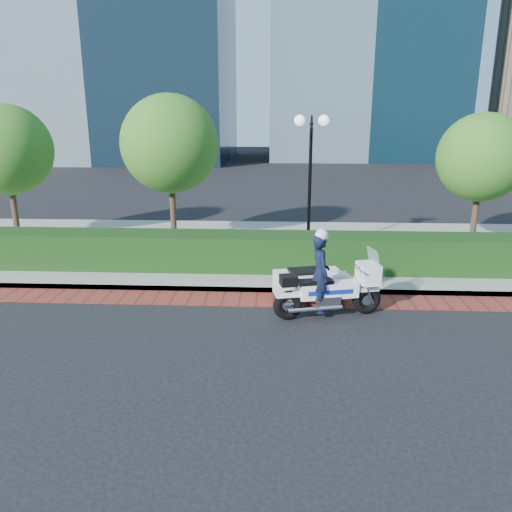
{
  "coord_description": "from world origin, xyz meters",
  "views": [
    {
      "loc": [
        0.15,
        -9.93,
        4.39
      ],
      "look_at": [
        -0.46,
        1.91,
        1.0
      ],
      "focal_mm": 35.0,
      "sensor_mm": 36.0,
      "label": 1
    }
  ],
  "objects_px": {
    "tree_a": "(7,150)",
    "tree_c": "(482,158)",
    "lamppost": "(310,163)",
    "police_motorcycle": "(319,282)",
    "tree_b": "(170,144)"
  },
  "relations": [
    {
      "from": "tree_a",
      "to": "police_motorcycle",
      "type": "bearing_deg",
      "value": -29.32
    },
    {
      "from": "tree_a",
      "to": "tree_c",
      "type": "bearing_deg",
      "value": -0.0
    },
    {
      "from": "tree_c",
      "to": "tree_b",
      "type": "bearing_deg",
      "value": 180.0
    },
    {
      "from": "tree_b",
      "to": "tree_c",
      "type": "height_order",
      "value": "tree_b"
    },
    {
      "from": "lamppost",
      "to": "police_motorcycle",
      "type": "height_order",
      "value": "lamppost"
    },
    {
      "from": "tree_a",
      "to": "tree_c",
      "type": "xyz_separation_m",
      "value": [
        15.5,
        -0.0,
        -0.18
      ]
    },
    {
      "from": "tree_b",
      "to": "police_motorcycle",
      "type": "bearing_deg",
      "value": -51.17
    },
    {
      "from": "lamppost",
      "to": "tree_a",
      "type": "bearing_deg",
      "value": 172.59
    },
    {
      "from": "lamppost",
      "to": "tree_a",
      "type": "xyz_separation_m",
      "value": [
        -10.0,
        1.3,
        0.26
      ]
    },
    {
      "from": "lamppost",
      "to": "police_motorcycle",
      "type": "relative_size",
      "value": 1.69
    },
    {
      "from": "lamppost",
      "to": "tree_b",
      "type": "distance_m",
      "value": 4.71
    },
    {
      "from": "tree_a",
      "to": "tree_c",
      "type": "distance_m",
      "value": 15.5
    },
    {
      "from": "tree_a",
      "to": "tree_c",
      "type": "relative_size",
      "value": 1.06
    },
    {
      "from": "tree_c",
      "to": "tree_a",
      "type": "bearing_deg",
      "value": 180.0
    },
    {
      "from": "lamppost",
      "to": "tree_b",
      "type": "xyz_separation_m",
      "value": [
        -4.5,
        1.3,
        0.48
      ]
    }
  ]
}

